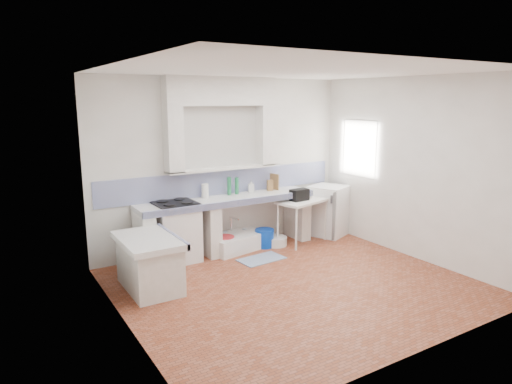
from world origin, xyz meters
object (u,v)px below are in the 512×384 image
sink (237,242)px  side_table (302,221)px  stove (176,232)px  fridge (328,210)px

sink → side_table: side_table is taller
stove → fridge: fridge is taller
sink → stove: bearing=166.3°
fridge → sink: bearing=153.2°
stove → sink: (1.05, -0.04, -0.33)m
stove → sink: size_ratio=0.89×
side_table → fridge: bearing=-4.3°
side_table → fridge: size_ratio=1.00×
stove → fridge: 2.90m
stove → side_table: stove is taller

